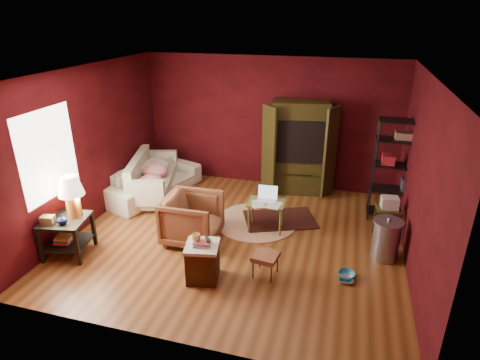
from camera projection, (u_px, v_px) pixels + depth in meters
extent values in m
cube|color=brown|center=(237.00, 238.00, 6.98)|extent=(5.50, 5.00, 0.02)
cube|color=white|center=(236.00, 72.00, 5.88)|extent=(5.50, 5.00, 0.02)
cube|color=#460A0E|center=(269.00, 123.00, 8.66)|extent=(5.50, 0.02, 2.80)
cube|color=#460A0E|center=(170.00, 242.00, 4.21)|extent=(5.50, 0.02, 2.80)
cube|color=#460A0E|center=(88.00, 147.00, 7.12)|extent=(0.02, 5.00, 2.80)
cube|color=#460A0E|center=(421.00, 180.00, 5.74)|extent=(0.02, 5.00, 2.80)
cube|color=white|center=(48.00, 155.00, 6.15)|extent=(0.02, 1.20, 1.40)
imported|color=beige|center=(153.00, 176.00, 8.43)|extent=(1.29, 2.28, 0.86)
imported|color=black|center=(192.00, 217.00, 6.72)|extent=(0.85, 0.90, 0.91)
imported|color=silver|center=(347.00, 275.00, 5.79)|extent=(0.22, 0.06, 0.22)
imported|color=teal|center=(347.00, 270.00, 5.89)|extent=(0.25, 0.08, 0.25)
imported|color=#0C1540|center=(62.00, 220.00, 6.10)|extent=(0.21, 0.21, 0.16)
imported|color=#EECD74|center=(196.00, 237.00, 5.64)|extent=(0.16, 0.15, 0.13)
cube|color=black|center=(65.00, 220.00, 6.29)|extent=(0.78, 0.78, 0.04)
cube|color=black|center=(69.00, 243.00, 6.45)|extent=(0.72, 0.72, 0.03)
cube|color=black|center=(40.00, 246.00, 6.15)|extent=(0.06, 0.06, 0.62)
cube|color=black|center=(77.00, 248.00, 6.11)|extent=(0.06, 0.06, 0.62)
cube|color=black|center=(59.00, 227.00, 6.70)|extent=(0.06, 0.06, 0.62)
cube|color=black|center=(94.00, 228.00, 6.65)|extent=(0.06, 0.06, 0.62)
cylinder|color=orange|center=(74.00, 205.00, 6.30)|extent=(0.26, 0.26, 0.37)
cone|color=#F2E5C6|center=(70.00, 186.00, 6.16)|extent=(0.47, 0.47, 0.31)
cube|color=#91894F|center=(48.00, 220.00, 6.11)|extent=(0.22, 0.17, 0.13)
cube|color=#D34234|center=(65.00, 240.00, 6.43)|extent=(0.30, 0.35, 0.03)
cube|color=#3476D3|center=(65.00, 238.00, 6.41)|extent=(0.30, 0.35, 0.03)
cube|color=#EDE04F|center=(66.00, 236.00, 6.40)|extent=(0.30, 0.35, 0.03)
cube|color=beige|center=(155.00, 184.00, 8.45)|extent=(1.18, 1.86, 0.36)
cube|color=beige|center=(138.00, 174.00, 8.36)|extent=(0.64, 1.71, 0.73)
cube|color=beige|center=(145.00, 193.00, 7.58)|extent=(0.74, 0.36, 0.50)
cube|color=beige|center=(161.00, 161.00, 9.17)|extent=(0.74, 0.36, 0.50)
ellipsoid|color=red|center=(151.00, 181.00, 7.88)|extent=(0.59, 0.59, 0.25)
ellipsoid|color=red|center=(156.00, 171.00, 8.33)|extent=(0.65, 0.65, 0.29)
ellipsoid|color=beige|center=(160.00, 165.00, 8.77)|extent=(0.54, 0.54, 0.24)
cube|color=#472A10|center=(203.00, 263.00, 5.81)|extent=(0.52, 0.52, 0.53)
cube|color=beige|center=(202.00, 246.00, 5.70)|extent=(0.55, 0.55, 0.05)
cube|color=beige|center=(202.00, 244.00, 5.68)|extent=(0.29, 0.24, 0.02)
cube|color=#527AC0|center=(202.00, 243.00, 5.67)|extent=(0.29, 0.25, 0.02)
cube|color=#DB6452|center=(202.00, 242.00, 5.67)|extent=(0.25, 0.20, 0.02)
cube|color=black|center=(208.00, 239.00, 5.68)|extent=(0.12, 0.16, 0.02)
cube|color=black|center=(266.00, 256.00, 5.86)|extent=(0.40, 0.40, 0.07)
cube|color=black|center=(266.00, 259.00, 5.87)|extent=(0.36, 0.36, 0.02)
cylinder|color=black|center=(253.00, 270.00, 5.86)|extent=(0.02, 0.02, 0.29)
cylinder|color=black|center=(271.00, 274.00, 5.76)|extent=(0.02, 0.02, 0.29)
cylinder|color=black|center=(260.00, 260.00, 6.10)|extent=(0.02, 0.02, 0.29)
cylinder|color=black|center=(277.00, 264.00, 6.00)|extent=(0.02, 0.02, 0.29)
cylinder|color=beige|center=(256.00, 221.00, 7.48)|extent=(1.80, 1.80, 0.01)
cube|color=#441912|center=(280.00, 219.00, 7.54)|extent=(1.53, 1.30, 0.01)
cube|color=olive|center=(266.00, 203.00, 7.02)|extent=(0.66, 0.48, 0.03)
cylinder|color=olive|center=(249.00, 219.00, 7.02)|extent=(0.04, 0.04, 0.53)
cylinder|color=olive|center=(280.00, 223.00, 6.91)|extent=(0.04, 0.04, 0.53)
cylinder|color=olive|center=(253.00, 210.00, 7.34)|extent=(0.04, 0.04, 0.53)
cylinder|color=olive|center=(283.00, 213.00, 7.23)|extent=(0.04, 0.04, 0.53)
cube|color=silver|center=(267.00, 201.00, 7.04)|extent=(0.35, 0.25, 0.02)
cube|color=silver|center=(268.00, 192.00, 7.10)|extent=(0.34, 0.09, 0.23)
cube|color=silver|center=(258.00, 204.00, 6.94)|extent=(0.30, 0.37, 0.00)
cube|color=silver|center=(274.00, 205.00, 6.90)|extent=(0.26, 0.34, 0.00)
cube|color=#342D0F|center=(299.00, 147.00, 8.43)|extent=(1.23, 0.81, 1.97)
cube|color=black|center=(300.00, 139.00, 8.25)|extent=(1.00, 0.62, 0.88)
cube|color=#342D0F|center=(269.00, 151.00, 8.22)|extent=(0.37, 0.37, 1.87)
cube|color=#342D0F|center=(330.00, 153.00, 8.10)|extent=(0.24, 0.44, 1.87)
cube|color=#2D2F32|center=(299.00, 143.00, 8.34)|extent=(0.72, 0.62, 0.54)
cube|color=black|center=(300.00, 147.00, 8.10)|extent=(0.51, 0.10, 0.41)
cube|color=#342D0F|center=(298.00, 171.00, 8.58)|extent=(1.01, 0.67, 0.05)
cylinder|color=black|center=(374.00, 173.00, 7.20)|extent=(0.03, 0.03, 1.90)
cylinder|color=black|center=(427.00, 178.00, 6.99)|extent=(0.03, 0.03, 1.90)
cylinder|color=black|center=(373.00, 165.00, 7.54)|extent=(0.03, 0.03, 1.90)
cylinder|color=black|center=(424.00, 170.00, 7.33)|extent=(0.03, 0.03, 1.90)
cube|color=black|center=(392.00, 213.00, 7.60)|extent=(0.94, 0.41, 0.03)
cube|color=black|center=(396.00, 190.00, 7.41)|extent=(0.94, 0.41, 0.03)
cube|color=black|center=(400.00, 166.00, 7.23)|extent=(0.94, 0.41, 0.03)
cube|color=black|center=(404.00, 140.00, 7.04)|extent=(0.94, 0.41, 0.03)
cube|color=black|center=(407.00, 121.00, 6.90)|extent=(0.94, 0.41, 0.03)
cube|color=maroon|center=(388.00, 159.00, 7.24)|extent=(0.21, 0.27, 0.17)
cube|color=#343541|center=(409.00, 185.00, 7.31)|extent=(0.27, 0.27, 0.21)
cube|color=#82644E|center=(405.00, 136.00, 7.01)|extent=(0.32, 0.22, 0.13)
cube|color=#342D0F|center=(389.00, 209.00, 6.73)|extent=(0.43, 0.43, 0.04)
cube|color=#342D0F|center=(378.00, 228.00, 6.72)|extent=(0.04, 0.04, 0.57)
cube|color=#342D0F|center=(398.00, 229.00, 6.67)|extent=(0.04, 0.04, 0.57)
cube|color=#342D0F|center=(375.00, 218.00, 7.02)|extent=(0.04, 0.04, 0.57)
cube|color=#342D0F|center=(395.00, 220.00, 6.97)|extent=(0.04, 0.04, 0.57)
cube|color=silver|center=(390.00, 203.00, 6.69)|extent=(0.30, 0.25, 0.20)
cylinder|color=#9E9FA5|center=(386.00, 241.00, 6.28)|extent=(0.50, 0.50, 0.62)
cylinder|color=#9E9FA5|center=(389.00, 222.00, 6.15)|extent=(0.55, 0.55, 0.04)
sphere|color=#9E9FA5|center=(389.00, 220.00, 6.13)|extent=(0.07, 0.07, 0.06)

